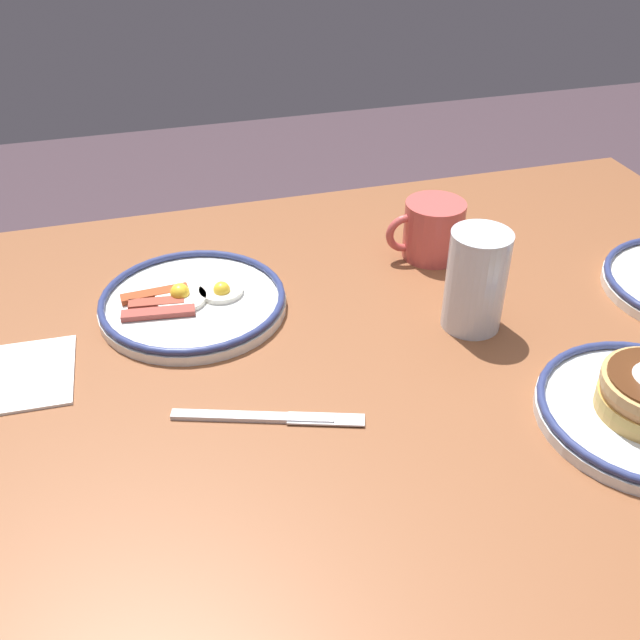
# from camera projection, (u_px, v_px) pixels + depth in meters

# --- Properties ---
(dining_table) EXTENTS (1.38, 0.96, 0.76)m
(dining_table) POSITION_uv_depth(u_px,v_px,m) (367.00, 388.00, 0.99)
(dining_table) COLOR brown
(dining_table) RESTS_ON ground_plane
(plate_near_main) EXTENTS (0.26, 0.26, 0.04)m
(plate_near_main) POSITION_uv_depth(u_px,v_px,m) (192.00, 301.00, 1.03)
(plate_near_main) COLOR white
(plate_near_main) RESTS_ON dining_table
(coffee_mug) EXTENTS (0.13, 0.09, 0.09)m
(coffee_mug) POSITION_uv_depth(u_px,v_px,m) (432.00, 229.00, 1.13)
(coffee_mug) COLOR #BF4C47
(coffee_mug) RESTS_ON dining_table
(drinking_glass) EXTENTS (0.08, 0.08, 0.14)m
(drinking_glass) POSITION_uv_depth(u_px,v_px,m) (475.00, 285.00, 0.97)
(drinking_glass) COLOR silver
(drinking_glass) RESTS_ON dining_table
(paper_napkin) EXTENTS (0.15, 0.15, 0.00)m
(paper_napkin) POSITION_uv_depth(u_px,v_px,m) (12.00, 377.00, 0.91)
(paper_napkin) COLOR white
(paper_napkin) RESTS_ON dining_table
(butter_knife) EXTENTS (0.22, 0.09, 0.01)m
(butter_knife) POSITION_uv_depth(u_px,v_px,m) (268.00, 417.00, 0.84)
(butter_knife) COLOR silver
(butter_knife) RESTS_ON dining_table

